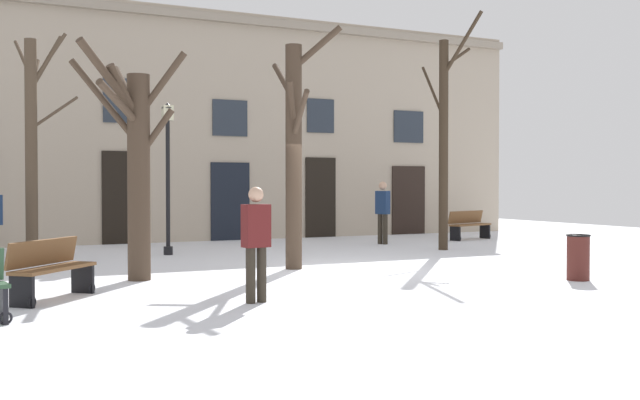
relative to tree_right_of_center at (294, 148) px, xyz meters
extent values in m
plane|color=white|center=(1.06, -0.67, -2.43)|extent=(33.49, 33.49, 0.00)
cube|color=tan|center=(1.06, 8.01, 1.04)|extent=(20.93, 0.40, 6.95)
cube|color=gray|center=(1.06, 7.76, 4.27)|extent=(20.93, 0.30, 0.24)
cube|color=black|center=(-2.07, 7.79, -1.11)|extent=(0.91, 0.08, 2.65)
cube|color=#262D38|center=(-2.07, 7.79, 1.65)|extent=(0.82, 0.06, 1.27)
cube|color=black|center=(1.26, 7.79, -1.25)|extent=(1.22, 0.08, 2.37)
cube|color=#262D38|center=(1.26, 7.79, 1.28)|extent=(1.10, 0.06, 1.09)
cube|color=black|center=(4.31, 7.79, -1.15)|extent=(1.05, 0.08, 2.56)
cube|color=#262D38|center=(4.31, 7.79, 1.47)|extent=(0.95, 0.06, 1.08)
cube|color=black|center=(7.64, 7.79, -1.27)|extent=(1.29, 0.08, 2.32)
cube|color=#262D38|center=(7.64, 7.79, 1.23)|extent=(1.16, 0.06, 1.08)
cylinder|color=#423326|center=(-0.01, 0.01, -0.18)|extent=(0.33, 0.33, 4.49)
cylinder|color=#423326|center=(-0.13, -0.58, 0.61)|extent=(0.36, 1.26, 0.86)
cylinder|color=#423326|center=(0.38, -0.25, 1.99)|extent=(0.92, 0.67, 0.88)
cylinder|color=#423326|center=(0.05, 0.65, 1.40)|extent=(0.23, 1.36, 0.97)
cylinder|color=#423326|center=(-0.19, -0.31, 0.86)|extent=(0.50, 0.77, 0.86)
cylinder|color=#423326|center=(-3.17, -0.39, -0.61)|extent=(0.40, 0.40, 3.64)
cylinder|color=#423326|center=(-2.91, -0.52, 0.17)|extent=(0.67, 0.40, 0.90)
cylinder|color=#423326|center=(-3.72, -0.73, 1.04)|extent=(1.24, 0.86, 1.26)
cylinder|color=#423326|center=(-3.57, -0.82, 0.63)|extent=(0.94, 0.98, 0.71)
cylinder|color=#423326|center=(-3.72, -0.23, 0.71)|extent=(1.21, 0.46, 1.52)
cylinder|color=#423326|center=(-3.23, 0.37, 1.01)|extent=(0.27, 1.62, 1.13)
cylinder|color=#423326|center=(-2.81, -0.59, 1.04)|extent=(0.87, 0.56, 1.17)
cylinder|color=#423326|center=(-3.45, -0.57, 0.83)|extent=(0.74, 0.55, 1.02)
cylinder|color=#382B1E|center=(5.20, 2.27, 0.28)|extent=(0.24, 0.24, 5.42)
cylinder|color=#382B1E|center=(5.65, 2.33, 2.58)|extent=(0.94, 0.21, 0.62)
cylinder|color=#382B1E|center=(5.45, 1.81, 2.84)|extent=(0.61, 1.03, 1.57)
cylinder|color=#382B1E|center=(5.57, 2.34, 2.59)|extent=(0.81, 0.22, 0.99)
cylinder|color=#382B1E|center=(5.21, 2.77, 1.71)|extent=(0.10, 1.06, 1.50)
cylinder|color=#4C3D2D|center=(-4.62, 4.19, 0.05)|extent=(0.27, 0.27, 4.96)
cylinder|color=#4C3D2D|center=(-4.51, 4.64, 1.78)|extent=(0.33, 0.98, 0.90)
cylinder|color=#4C3D2D|center=(-4.75, 4.73, 2.16)|extent=(0.34, 1.15, 1.01)
cylinder|color=#4C3D2D|center=(-4.28, 4.40, 2.06)|extent=(0.83, 0.56, 1.35)
cylinder|color=#4C3D2D|center=(-4.25, 4.24, 2.11)|extent=(0.84, 0.18, 1.28)
cylinder|color=#4C3D2D|center=(-4.07, 4.62, 0.95)|extent=(1.17, 0.94, 0.90)
cylinder|color=#4C3D2D|center=(-4.57, 4.66, 1.43)|extent=(0.21, 1.01, 1.16)
cylinder|color=black|center=(-1.57, 4.02, -0.81)|extent=(0.10, 0.10, 3.24)
cylinder|color=black|center=(-1.57, 4.02, -2.33)|extent=(0.22, 0.22, 0.20)
cube|color=beige|center=(-1.57, 4.02, 0.99)|extent=(0.24, 0.24, 0.36)
cone|color=black|center=(-1.57, 4.02, 1.17)|extent=(0.30, 0.30, 0.14)
cylinder|color=#4C1E19|center=(3.86, -3.76, -2.04)|extent=(0.39, 0.39, 0.78)
torus|color=black|center=(3.86, -3.76, -1.63)|extent=(0.42, 0.42, 0.04)
cube|color=brown|center=(8.00, 4.82, -1.97)|extent=(1.68, 0.86, 0.05)
cube|color=brown|center=(7.95, 5.00, -1.74)|extent=(1.60, 0.59, 0.38)
cube|color=black|center=(7.27, 4.60, -2.20)|extent=(0.16, 0.36, 0.46)
torus|color=black|center=(7.32, 4.46, -2.35)|extent=(0.17, 0.08, 0.17)
cube|color=black|center=(8.73, 5.04, -2.20)|extent=(0.16, 0.36, 0.46)
torus|color=black|center=(8.77, 4.89, -2.35)|extent=(0.17, 0.08, 0.17)
cube|color=brown|center=(-4.77, -2.10, -1.96)|extent=(1.34, 1.44, 0.05)
cube|color=brown|center=(-4.91, -1.98, -1.73)|extent=(1.11, 1.24, 0.38)
cube|color=black|center=(-5.24, -2.64, -2.20)|extent=(0.32, 0.30, 0.47)
torus|color=black|center=(-5.12, -2.74, -2.35)|extent=(0.14, 0.15, 0.17)
cube|color=black|center=(-4.29, -1.57, -2.20)|extent=(0.32, 0.30, 0.47)
torus|color=black|center=(-4.17, -1.68, -2.35)|extent=(0.14, 0.15, 0.17)
cube|color=black|center=(-5.53, -3.71, -2.20)|extent=(0.12, 0.37, 0.47)
torus|color=black|center=(-5.50, -3.86, -2.35)|extent=(0.17, 0.06, 0.17)
cylinder|color=#2D271E|center=(4.67, 4.61, -2.00)|extent=(0.14, 0.14, 0.86)
cylinder|color=#2D271E|center=(4.74, 4.44, -2.00)|extent=(0.14, 0.14, 0.86)
cube|color=navy|center=(4.71, 4.52, -1.24)|extent=(0.35, 0.44, 0.66)
sphere|color=tan|center=(4.71, 4.52, -0.77)|extent=(0.24, 0.24, 0.24)
cylinder|color=#2D271E|center=(-2.08, -3.60, -2.03)|extent=(0.14, 0.14, 0.80)
cylinder|color=#2D271E|center=(-2.26, -3.63, -2.03)|extent=(0.14, 0.14, 0.80)
cube|color=#591919|center=(-2.17, -3.62, -1.32)|extent=(0.41, 0.27, 0.62)
sphere|color=tan|center=(-2.17, -3.62, -0.87)|extent=(0.22, 0.22, 0.22)
camera|label=1|loc=(-5.87, -13.50, -0.73)|focal=41.21mm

